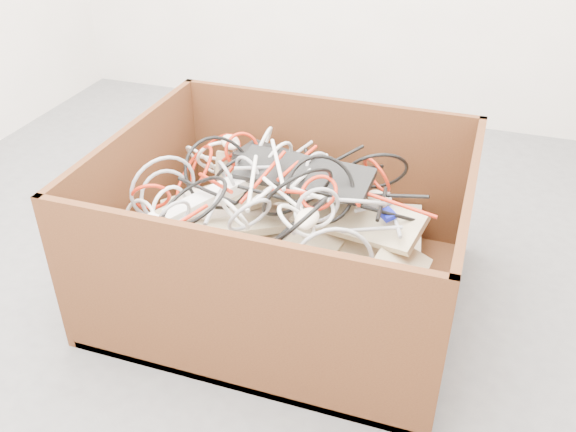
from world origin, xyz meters
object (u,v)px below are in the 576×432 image
(power_strip_right, at_px, (185,239))
(cardboard_box, at_px, (282,258))
(vga_plug, at_px, (387,214))
(power_strip_left, at_px, (210,197))

(power_strip_right, bearing_deg, cardboard_box, 51.78)
(cardboard_box, relative_size, vga_plug, 24.75)
(cardboard_box, relative_size, power_strip_left, 3.62)
(power_strip_left, xyz_separation_m, power_strip_right, (0.01, -0.19, -0.03))
(vga_plug, bearing_deg, power_strip_left, -131.97)
(power_strip_right, height_order, vga_plug, vga_plug)
(cardboard_box, relative_size, power_strip_right, 3.85)
(power_strip_right, bearing_deg, power_strip_left, 98.44)
(vga_plug, bearing_deg, cardboard_box, -132.71)
(cardboard_box, height_order, power_strip_left, cardboard_box)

